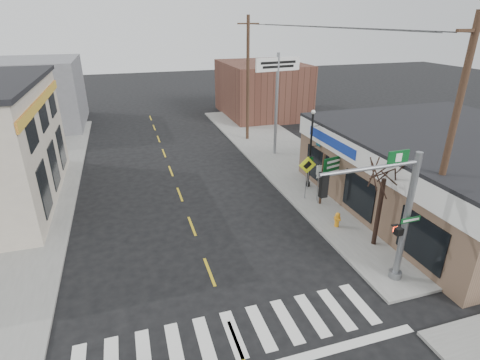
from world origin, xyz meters
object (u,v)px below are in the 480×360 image
object	(u,v)px
guide_sign	(334,171)
bare_tree	(386,166)
dance_center_sign	(277,80)
utility_pole_far	(248,79)
fire_hydrant	(337,219)
lamp_post	(312,143)
utility_pole_near	(448,148)
traffic_signal_pole	(394,207)

from	to	relation	value
guide_sign	bare_tree	bearing A→B (deg)	-108.97
dance_center_sign	utility_pole_far	distance (m)	4.43
guide_sign	bare_tree	distance (m)	4.90
fire_hydrant	lamp_post	bearing A→B (deg)	79.27
lamp_post	utility_pole_near	bearing A→B (deg)	-81.05
utility_pole_near	bare_tree	bearing A→B (deg)	122.20
traffic_signal_pole	guide_sign	world-z (taller)	traffic_signal_pole
bare_tree	utility_pole_near	bearing A→B (deg)	-53.90
dance_center_sign	utility_pole_far	world-z (taller)	utility_pole_far
guide_sign	fire_hydrant	bearing A→B (deg)	-129.36
guide_sign	utility_pole_near	xyz separation A→B (m)	(0.97, -6.23, 3.23)
guide_sign	utility_pole_near	distance (m)	7.08
traffic_signal_pole	bare_tree	distance (m)	2.82
traffic_signal_pole	lamp_post	bearing A→B (deg)	79.93
fire_hydrant	utility_pole_near	distance (m)	6.38
traffic_signal_pole	lamp_post	distance (m)	9.47
traffic_signal_pole	bare_tree	world-z (taller)	traffic_signal_pole
bare_tree	utility_pole_far	size ratio (longest dim) A/B	0.50
utility_pole_near	utility_pole_far	distance (m)	19.56
lamp_post	dance_center_sign	xyz separation A→B (m)	(0.33, 6.48, 2.78)
fire_hydrant	lamp_post	xyz separation A→B (m)	(0.95, 5.00, 2.41)
dance_center_sign	bare_tree	distance (m)	13.52
guide_sign	utility_pole_far	size ratio (longest dim) A/B	0.30
fire_hydrant	dance_center_sign	world-z (taller)	dance_center_sign
fire_hydrant	lamp_post	world-z (taller)	lamp_post
utility_pole_far	guide_sign	bearing A→B (deg)	-80.71
lamp_post	bare_tree	xyz separation A→B (m)	(-0.11, -6.93, 1.09)
lamp_post	utility_pole_far	bearing A→B (deg)	93.93
traffic_signal_pole	fire_hydrant	world-z (taller)	traffic_signal_pole
fire_hydrant	dance_center_sign	bearing A→B (deg)	83.65
utility_pole_near	dance_center_sign	bearing A→B (deg)	89.27
dance_center_sign	traffic_signal_pole	bearing A→B (deg)	-104.35
lamp_post	dance_center_sign	bearing A→B (deg)	88.36
traffic_signal_pole	fire_hydrant	size ratio (longest dim) A/B	7.12
utility_pole_near	utility_pole_far	size ratio (longest dim) A/B	1.00
lamp_post	dance_center_sign	size ratio (longest dim) A/B	0.65
guide_sign	utility_pole_far	distance (m)	13.67
guide_sign	fire_hydrant	distance (m)	3.17
lamp_post	bare_tree	bearing A→B (deg)	-89.63
guide_sign	lamp_post	distance (m)	2.63
traffic_signal_pole	fire_hydrant	xyz separation A→B (m)	(0.52, 4.34, -2.92)
traffic_signal_pole	lamp_post	world-z (taller)	traffic_signal_pole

